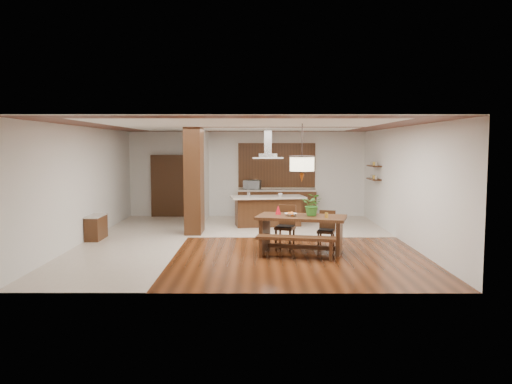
{
  "coord_description": "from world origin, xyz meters",
  "views": [
    {
      "loc": [
        0.3,
        -12.46,
        2.4
      ],
      "look_at": [
        0.3,
        0.0,
        1.25
      ],
      "focal_mm": 35.0,
      "sensor_mm": 36.0,
      "label": 1
    }
  ],
  "objects_px": {
    "foliage_plant": "(313,205)",
    "hallway_console": "(96,228)",
    "microwave": "(252,185)",
    "fruit_bowl": "(291,215)",
    "dining_chair_right": "(326,229)",
    "range_hood": "(268,144)",
    "dining_table": "(301,225)",
    "kitchen_island": "(268,211)",
    "dining_chair_left": "(285,226)",
    "island_cup": "(280,195)",
    "pendant_lantern": "(302,153)",
    "dining_bench": "(296,247)"
  },
  "relations": [
    {
      "from": "dining_bench",
      "to": "island_cup",
      "type": "relative_size",
      "value": 13.43
    },
    {
      "from": "dining_chair_left",
      "to": "dining_table",
      "type": "bearing_deg",
      "value": -45.6
    },
    {
      "from": "foliage_plant",
      "to": "range_hood",
      "type": "height_order",
      "value": "range_hood"
    },
    {
      "from": "range_hood",
      "to": "island_cup",
      "type": "relative_size",
      "value": 7.14
    },
    {
      "from": "foliage_plant",
      "to": "kitchen_island",
      "type": "bearing_deg",
      "value": 104.39
    },
    {
      "from": "hallway_console",
      "to": "dining_bench",
      "type": "relative_size",
      "value": 0.52
    },
    {
      "from": "dining_chair_right",
      "to": "foliage_plant",
      "type": "distance_m",
      "value": 0.86
    },
    {
      "from": "fruit_bowl",
      "to": "dining_chair_right",
      "type": "bearing_deg",
      "value": 28.29
    },
    {
      "from": "dining_bench",
      "to": "foliage_plant",
      "type": "height_order",
      "value": "foliage_plant"
    },
    {
      "from": "dining_chair_left",
      "to": "range_hood",
      "type": "xyz_separation_m",
      "value": [
        -0.35,
        2.95,
        1.98
      ]
    },
    {
      "from": "kitchen_island",
      "to": "microwave",
      "type": "bearing_deg",
      "value": 95.55
    },
    {
      "from": "pendant_lantern",
      "to": "range_hood",
      "type": "height_order",
      "value": "same"
    },
    {
      "from": "range_hood",
      "to": "fruit_bowl",
      "type": "bearing_deg",
      "value": -83.23
    },
    {
      "from": "dining_bench",
      "to": "microwave",
      "type": "xyz_separation_m",
      "value": [
        -0.99,
        6.17,
        0.87
      ]
    },
    {
      "from": "dining_table",
      "to": "fruit_bowl",
      "type": "xyz_separation_m",
      "value": [
        -0.24,
        -0.01,
        0.25
      ]
    },
    {
      "from": "kitchen_island",
      "to": "range_hood",
      "type": "distance_m",
      "value": 2.0
    },
    {
      "from": "dining_table",
      "to": "dining_chair_left",
      "type": "distance_m",
      "value": 0.79
    },
    {
      "from": "microwave",
      "to": "dining_bench",
      "type": "bearing_deg",
      "value": -71.21
    },
    {
      "from": "fruit_bowl",
      "to": "kitchen_island",
      "type": "distance_m",
      "value": 3.71
    },
    {
      "from": "dining_chair_right",
      "to": "foliage_plant",
      "type": "bearing_deg",
      "value": -113.36
    },
    {
      "from": "island_cup",
      "to": "microwave",
      "type": "xyz_separation_m",
      "value": [
        -0.86,
        1.91,
        0.15
      ]
    },
    {
      "from": "foliage_plant",
      "to": "fruit_bowl",
      "type": "relative_size",
      "value": 1.93
    },
    {
      "from": "pendant_lantern",
      "to": "microwave",
      "type": "bearing_deg",
      "value": 102.0
    },
    {
      "from": "range_hood",
      "to": "kitchen_island",
      "type": "bearing_deg",
      "value": -90.0
    },
    {
      "from": "hallway_console",
      "to": "kitchen_island",
      "type": "distance_m",
      "value": 4.97
    },
    {
      "from": "dining_bench",
      "to": "pendant_lantern",
      "type": "relative_size",
      "value": 1.29
    },
    {
      "from": "hallway_console",
      "to": "pendant_lantern",
      "type": "distance_m",
      "value": 5.68
    },
    {
      "from": "dining_chair_left",
      "to": "dining_chair_right",
      "type": "xyz_separation_m",
      "value": [
        0.96,
        -0.25,
        -0.05
      ]
    },
    {
      "from": "dining_table",
      "to": "range_hood",
      "type": "bearing_deg",
      "value": 100.53
    },
    {
      "from": "dining_chair_right",
      "to": "pendant_lantern",
      "type": "relative_size",
      "value": 0.67
    },
    {
      "from": "dining_chair_right",
      "to": "foliage_plant",
      "type": "height_order",
      "value": "foliage_plant"
    },
    {
      "from": "hallway_console",
      "to": "foliage_plant",
      "type": "distance_m",
      "value": 5.63
    },
    {
      "from": "dining_table",
      "to": "kitchen_island",
      "type": "height_order",
      "value": "kitchen_island"
    },
    {
      "from": "range_hood",
      "to": "microwave",
      "type": "height_order",
      "value": "range_hood"
    },
    {
      "from": "microwave",
      "to": "fruit_bowl",
      "type": "bearing_deg",
      "value": -70.79
    },
    {
      "from": "dining_table",
      "to": "range_hood",
      "type": "distance_m",
      "value": 4.16
    },
    {
      "from": "dining_chair_right",
      "to": "pendant_lantern",
      "type": "height_order",
      "value": "pendant_lantern"
    },
    {
      "from": "kitchen_island",
      "to": "range_hood",
      "type": "relative_size",
      "value": 2.57
    },
    {
      "from": "foliage_plant",
      "to": "hallway_console",
      "type": "bearing_deg",
      "value": 165.05
    },
    {
      "from": "island_cup",
      "to": "dining_bench",
      "type": "bearing_deg",
      "value": -88.3
    },
    {
      "from": "dining_table",
      "to": "fruit_bowl",
      "type": "bearing_deg",
      "value": -178.01
    },
    {
      "from": "dining_table",
      "to": "pendant_lantern",
      "type": "height_order",
      "value": "pendant_lantern"
    },
    {
      "from": "dining_chair_left",
      "to": "hallway_console",
      "type": "bearing_deg",
      "value": -169.4
    },
    {
      "from": "dining_chair_right",
      "to": "fruit_bowl",
      "type": "bearing_deg",
      "value": -134.38
    },
    {
      "from": "kitchen_island",
      "to": "island_cup",
      "type": "relative_size",
      "value": 18.33
    },
    {
      "from": "dining_chair_left",
      "to": "pendant_lantern",
      "type": "relative_size",
      "value": 0.74
    },
    {
      "from": "dining_bench",
      "to": "island_cup",
      "type": "distance_m",
      "value": 4.33
    },
    {
      "from": "island_cup",
      "to": "microwave",
      "type": "height_order",
      "value": "microwave"
    },
    {
      "from": "hallway_console",
      "to": "microwave",
      "type": "xyz_separation_m",
      "value": [
        3.98,
        4.02,
        0.79
      ]
    },
    {
      "from": "pendant_lantern",
      "to": "fruit_bowl",
      "type": "distance_m",
      "value": 1.41
    }
  ]
}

